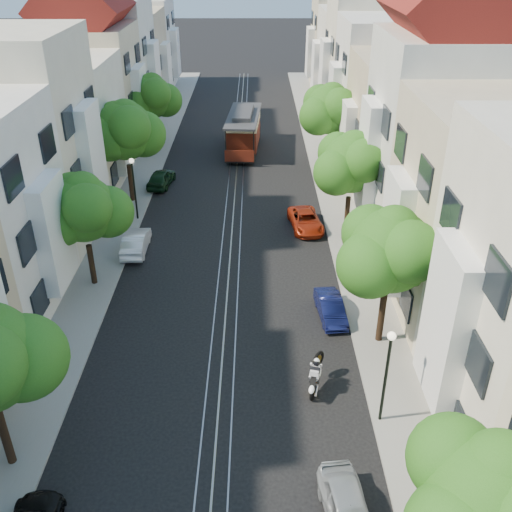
{
  "coord_description": "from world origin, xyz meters",
  "views": [
    {
      "loc": [
        1.47,
        -12.13,
        16.46
      ],
      "look_at": [
        1.52,
        13.19,
        2.2
      ],
      "focal_mm": 40.0,
      "sensor_mm": 36.0,
      "label": 1
    }
  ],
  "objects_px": {
    "tree_e_b": "(391,253)",
    "lamp_west": "(133,180)",
    "parked_car_e_near": "(348,510)",
    "parked_car_e_far": "(306,221)",
    "tree_e_d": "(331,111)",
    "sportbike_rider": "(315,373)",
    "parked_car_w_mid": "(136,242)",
    "tree_w_c": "(126,132)",
    "tree_w_d": "(152,98)",
    "tree_e_a": "(493,504)",
    "cable_car": "(244,129)",
    "parked_car_e_mid": "(331,308)",
    "parked_car_w_far": "(161,178)",
    "tree_w_b": "(84,210)",
    "lamp_east": "(388,364)",
    "tree_e_c": "(352,165)"
  },
  "relations": [
    {
      "from": "lamp_east",
      "to": "parked_car_e_far",
      "type": "bearing_deg",
      "value": 95.4
    },
    {
      "from": "parked_car_e_far",
      "to": "tree_w_d",
      "type": "bearing_deg",
      "value": 120.7
    },
    {
      "from": "tree_w_c",
      "to": "tree_w_d",
      "type": "distance_m",
      "value": 11.01
    },
    {
      "from": "tree_w_d",
      "to": "tree_w_c",
      "type": "bearing_deg",
      "value": -90.0
    },
    {
      "from": "tree_e_d",
      "to": "tree_e_a",
      "type": "bearing_deg",
      "value": -90.0
    },
    {
      "from": "tree_w_c",
      "to": "parked_car_e_far",
      "type": "relative_size",
      "value": 1.79
    },
    {
      "from": "tree_e_b",
      "to": "lamp_west",
      "type": "distance_m",
      "value": 18.9
    },
    {
      "from": "tree_e_b",
      "to": "sportbike_rider",
      "type": "relative_size",
      "value": 3.31
    },
    {
      "from": "parked_car_e_near",
      "to": "parked_car_w_far",
      "type": "distance_m",
      "value": 30.02
    },
    {
      "from": "tree_w_b",
      "to": "lamp_west",
      "type": "distance_m",
      "value": 8.22
    },
    {
      "from": "tree_e_d",
      "to": "lamp_east",
      "type": "relative_size",
      "value": 1.65
    },
    {
      "from": "tree_e_b",
      "to": "lamp_east",
      "type": "distance_m",
      "value": 5.41
    },
    {
      "from": "tree_w_b",
      "to": "parked_car_w_mid",
      "type": "xyz_separation_m",
      "value": [
        1.54,
        3.73,
        -3.79
      ]
    },
    {
      "from": "tree_e_d",
      "to": "parked_car_w_mid",
      "type": "height_order",
      "value": "tree_e_d"
    },
    {
      "from": "tree_e_d",
      "to": "sportbike_rider",
      "type": "height_order",
      "value": "tree_e_d"
    },
    {
      "from": "tree_e_d",
      "to": "sportbike_rider",
      "type": "relative_size",
      "value": 3.4
    },
    {
      "from": "tree_e_a",
      "to": "parked_car_w_far",
      "type": "distance_m",
      "value": 33.71
    },
    {
      "from": "tree_e_d",
      "to": "lamp_east",
      "type": "distance_m",
      "value": 27.07
    },
    {
      "from": "tree_e_d",
      "to": "parked_car_w_mid",
      "type": "bearing_deg",
      "value": -134.11
    },
    {
      "from": "tree_e_d",
      "to": "lamp_west",
      "type": "distance_m",
      "value": 16.39
    },
    {
      "from": "tree_e_b",
      "to": "tree_e_c",
      "type": "xyz_separation_m",
      "value": [
        -0.0,
        11.0,
        -0.13
      ]
    },
    {
      "from": "tree_e_c",
      "to": "parked_car_e_mid",
      "type": "relative_size",
      "value": 2.03
    },
    {
      "from": "tree_e_a",
      "to": "parked_car_e_mid",
      "type": "height_order",
      "value": "tree_e_a"
    },
    {
      "from": "parked_car_e_mid",
      "to": "parked_car_w_far",
      "type": "bearing_deg",
      "value": 116.56
    },
    {
      "from": "tree_e_c",
      "to": "parked_car_e_near",
      "type": "bearing_deg",
      "value": -98.0
    },
    {
      "from": "cable_car",
      "to": "parked_car_w_far",
      "type": "bearing_deg",
      "value": -122.82
    },
    {
      "from": "tree_w_b",
      "to": "parked_car_e_near",
      "type": "xyz_separation_m",
      "value": [
        11.54,
        -14.37,
        -3.79
      ]
    },
    {
      "from": "lamp_west",
      "to": "parked_car_e_mid",
      "type": "relative_size",
      "value": 1.3
    },
    {
      "from": "tree_w_c",
      "to": "parked_car_w_far",
      "type": "xyz_separation_m",
      "value": [
        1.58,
        2.95,
        -4.44
      ]
    },
    {
      "from": "tree_w_b",
      "to": "tree_w_d",
      "type": "xyz_separation_m",
      "value": [
        0.0,
        22.0,
        0.2
      ]
    },
    {
      "from": "sportbike_rider",
      "to": "parked_car_e_far",
      "type": "height_order",
      "value": "sportbike_rider"
    },
    {
      "from": "parked_car_e_mid",
      "to": "parked_car_w_mid",
      "type": "distance_m",
      "value": 12.72
    },
    {
      "from": "cable_car",
      "to": "parked_car_e_mid",
      "type": "distance_m",
      "value": 25.54
    },
    {
      "from": "parked_car_e_near",
      "to": "parked_car_e_far",
      "type": "distance_m",
      "value": 21.13
    },
    {
      "from": "tree_e_d",
      "to": "tree_w_b",
      "type": "distance_m",
      "value": 22.28
    },
    {
      "from": "sportbike_rider",
      "to": "lamp_west",
      "type": "bearing_deg",
      "value": 136.68
    },
    {
      "from": "lamp_west",
      "to": "parked_car_w_mid",
      "type": "relative_size",
      "value": 1.12
    },
    {
      "from": "sportbike_rider",
      "to": "tree_w_c",
      "type": "bearing_deg",
      "value": 134.39
    },
    {
      "from": "tree_e_c",
      "to": "parked_car_e_far",
      "type": "bearing_deg",
      "value": 163.41
    },
    {
      "from": "parked_car_e_mid",
      "to": "parked_car_e_near",
      "type": "bearing_deg",
      "value": -99.67
    },
    {
      "from": "tree_w_d",
      "to": "tree_e_b",
      "type": "bearing_deg",
      "value": -61.93
    },
    {
      "from": "parked_car_e_far",
      "to": "parked_car_w_mid",
      "type": "relative_size",
      "value": 1.07
    },
    {
      "from": "parked_car_w_mid",
      "to": "parked_car_w_far",
      "type": "distance_m",
      "value": 10.22
    },
    {
      "from": "lamp_east",
      "to": "parked_car_e_mid",
      "type": "xyz_separation_m",
      "value": [
        -1.12,
        6.95,
        -2.32
      ]
    },
    {
      "from": "tree_e_b",
      "to": "tree_w_c",
      "type": "bearing_deg",
      "value": 131.99
    },
    {
      "from": "parked_car_e_mid",
      "to": "sportbike_rider",
      "type": "bearing_deg",
      "value": -109.39
    },
    {
      "from": "tree_e_c",
      "to": "sportbike_rider",
      "type": "relative_size",
      "value": 3.23
    },
    {
      "from": "parked_car_e_far",
      "to": "parked_car_w_far",
      "type": "height_order",
      "value": "parked_car_w_far"
    },
    {
      "from": "cable_car",
      "to": "parked_car_w_mid",
      "type": "relative_size",
      "value": 2.28
    },
    {
      "from": "tree_e_a",
      "to": "tree_e_d",
      "type": "height_order",
      "value": "tree_e_d"
    }
  ]
}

